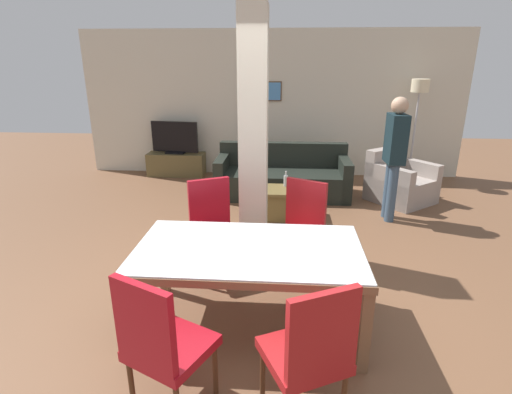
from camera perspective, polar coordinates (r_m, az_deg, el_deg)
The scene contains 16 objects.
ground_plane at distance 3.61m, azimuth -0.98°, elevation -17.75°, with size 18.00×18.00×0.00m, color brown.
back_wall at distance 7.80m, azimuth 2.24°, elevation 13.06°, with size 7.20×0.09×2.70m.
divider_pillar at distance 4.44m, azimuth -0.34°, elevation 8.48°, with size 0.30×0.39×2.70m.
dining_table at distance 3.29m, azimuth -1.04°, elevation -9.29°, with size 1.84×1.03×0.74m.
dining_chair_near_left at distance 2.64m, azimuth -13.36°, elevation -19.44°, with size 0.61×0.61×1.00m.
dining_chair_near_right at distance 2.54m, azimuth 7.78°, elevation -20.83°, with size 0.61×0.61×1.00m.
dining_chair_far_right at distance 4.13m, azimuth 6.37°, elevation -4.18°, with size 0.62×0.62×1.00m.
dining_chair_far_left at distance 4.17m, azimuth -6.12°, elevation -3.95°, with size 0.62×0.62×1.00m.
sofa at distance 6.70m, azimuth 3.80°, elevation 2.72°, with size 2.17×0.92×0.82m.
armchair at distance 6.78m, azimuth 19.80°, elevation 1.82°, with size 1.17×1.18×0.81m.
coffee_table at distance 5.74m, azimuth 4.28°, elevation -0.83°, with size 0.68×0.52×0.42m.
bottle at distance 5.79m, azimuth 4.27°, elevation 2.38°, with size 0.06×0.06×0.22m.
tv_stand at distance 8.00m, azimuth -11.28°, elevation 4.62°, with size 1.10×0.40×0.44m.
tv_screen at distance 7.89m, azimuth -11.53°, elevation 8.26°, with size 0.92×0.24×0.61m.
floor_lamp at distance 7.69m, azimuth 22.24°, elevation 13.10°, with size 0.30×0.30×1.85m.
standing_person at distance 5.76m, azimuth 19.20°, elevation 6.22°, with size 0.23×0.39×1.71m.
Camera 1 is at (0.27, -2.88, 2.17)m, focal length 28.00 mm.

